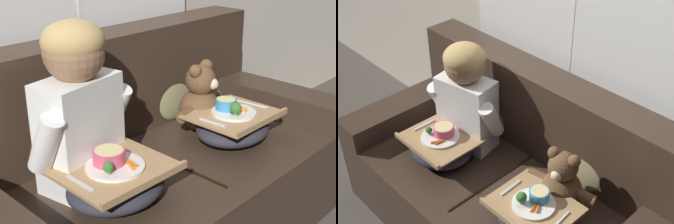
# 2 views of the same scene
# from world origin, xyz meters

# --- Properties ---
(wall_back_with_window) EXTENTS (8.00, 0.08, 2.60)m
(wall_back_with_window) POSITION_xyz_m (0.00, 0.60, 1.31)
(wall_back_with_window) COLOR beige
(wall_back_with_window) RESTS_ON ground_plane
(couch) EXTENTS (1.91, 0.96, 0.98)m
(couch) POSITION_xyz_m (0.00, 0.07, 0.34)
(couch) COLOR #38281E
(couch) RESTS_ON ground_plane
(throw_pillow_behind_child) EXTENTS (0.35, 0.17, 0.36)m
(throw_pillow_behind_child) POSITION_xyz_m (-0.37, 0.30, 0.63)
(throw_pillow_behind_child) COLOR #B2754C
(throw_pillow_behind_child) RESTS_ON couch
(throw_pillow_behind_teddy) EXTENTS (0.33, 0.16, 0.34)m
(throw_pillow_behind_teddy) POSITION_xyz_m (0.37, 0.30, 0.63)
(throw_pillow_behind_teddy) COLOR #898456
(throw_pillow_behind_teddy) RESTS_ON couch
(child_figure) EXTENTS (0.50, 0.27, 0.67)m
(child_figure) POSITION_xyz_m (-0.37, 0.09, 0.83)
(child_figure) COLOR white
(child_figure) RESTS_ON couch
(teddy_bear) EXTENTS (0.39, 0.28, 0.36)m
(teddy_bear) POSITION_xyz_m (0.37, 0.08, 0.61)
(teddy_bear) COLOR brown
(teddy_bear) RESTS_ON couch
(lap_tray_child) EXTENTS (0.41, 0.36, 0.21)m
(lap_tray_child) POSITION_xyz_m (-0.37, -0.12, 0.54)
(lap_tray_child) COLOR #2D2D38
(lap_tray_child) RESTS_ON child_figure
(lap_tray_teddy) EXTENTS (0.41, 0.34, 0.22)m
(lap_tray_teddy) POSITION_xyz_m (0.37, -0.12, 0.54)
(lap_tray_teddy) COLOR #2D2D38
(lap_tray_teddy) RESTS_ON teddy_bear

